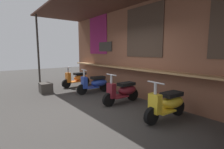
{
  "coord_description": "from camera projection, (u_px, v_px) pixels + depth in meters",
  "views": [
    {
      "loc": [
        3.9,
        -2.38,
        1.62
      ],
      "look_at": [
        -0.74,
        1.2,
        0.83
      ],
      "focal_mm": 26.74,
      "sensor_mm": 36.0,
      "label": 1
    }
  ],
  "objects": [
    {
      "name": "ground_plane",
      "position": [
        94.0,
        110.0,
        4.72
      ],
      "size": [
        26.21,
        26.21,
        0.0
      ],
      "primitive_type": "plane",
      "color": "#383533"
    },
    {
      "name": "scooter_orange",
      "position": [
        78.0,
        78.0,
        7.87
      ],
      "size": [
        0.46,
        1.4,
        0.97
      ],
      "rotation": [
        0.0,
        0.0,
        -1.53
      ],
      "color": "orange",
      "rests_on": "ground_plane"
    },
    {
      "name": "merchandise_crate",
      "position": [
        46.0,
        88.0,
        6.68
      ],
      "size": [
        0.59,
        0.48,
        0.39
      ],
      "primitive_type": "cube",
      "rotation": [
        0.0,
        0.0,
        -0.06
      ],
      "color": "#3D3833",
      "rests_on": "ground_plane"
    },
    {
      "name": "scooter_blue",
      "position": [
        95.0,
        83.0,
        6.63
      ],
      "size": [
        0.48,
        1.4,
        0.97
      ],
      "rotation": [
        0.0,
        0.0,
        -1.64
      ],
      "color": "#233D9E",
      "rests_on": "ground_plane"
    },
    {
      "name": "scooter_maroon",
      "position": [
        123.0,
        91.0,
        5.31
      ],
      "size": [
        0.46,
        1.4,
        0.97
      ],
      "rotation": [
        0.0,
        0.0,
        -1.58
      ],
      "color": "maroon",
      "rests_on": "ground_plane"
    },
    {
      "name": "scooter_yellow",
      "position": [
        168.0,
        103.0,
        4.03
      ],
      "size": [
        0.47,
        1.4,
        0.97
      ],
      "rotation": [
        0.0,
        0.0,
        -1.63
      ],
      "color": "gold",
      "rests_on": "ground_plane"
    },
    {
      "name": "market_stall_facade",
      "position": [
        140.0,
        43.0,
        5.56
      ],
      "size": [
        9.36,
        2.69,
        3.4
      ],
      "color": "brown",
      "rests_on": "ground_plane"
    }
  ]
}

